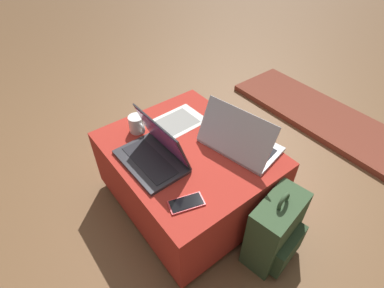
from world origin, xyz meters
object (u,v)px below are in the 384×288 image
Objects in this scene: laptop_far at (239,140)px; coffee_mug at (137,124)px; backpack at (276,232)px; cell_phone at (186,203)px; paper_sheet at (177,122)px; laptop_near at (154,153)px.

laptop_far is 0.53m from coffee_mug.
cell_phone is at bearing 133.28° from backpack.
backpack is at bearing 70.23° from cell_phone.
cell_phone is 0.36× the size of backpack.
paper_sheet is 0.22m from coffee_mug.
cell_phone is at bearing -8.41° from laptop_near.
laptop_far is 0.46m from backpack.
laptop_far is 0.38m from paper_sheet.
backpack reaches higher than paper_sheet.
laptop_near is 0.77× the size of backpack.
laptop_far reaches higher than coffee_mug.
coffee_mug is at bearing 26.68° from laptop_far.
laptop_near is at bearing -10.56° from coffee_mug.
laptop_near is 0.84× the size of laptop_far.
cell_phone is 0.53× the size of paper_sheet.
backpack is at bearing 27.08° from laptop_near.
laptop_far is 3.55× the size of coffee_mug.
cell_phone is 0.55m from paper_sheet.
coffee_mug is (-0.24, 0.04, -0.00)m from laptop_near.
coffee_mug reaches higher than paper_sheet.
laptop_near reaches higher than cell_phone.
laptop_near is 0.30m from cell_phone.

